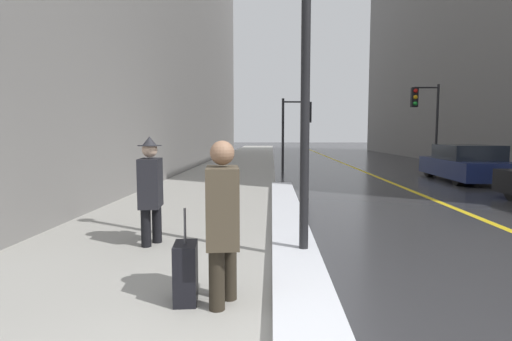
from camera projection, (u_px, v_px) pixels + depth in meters
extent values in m
cube|color=#9E9B93|center=(230.00, 171.00, 17.88)|extent=(4.00, 80.00, 0.01)
cube|color=gold|center=(365.00, 172.00, 17.65)|extent=(0.16, 80.00, 0.00)
cube|color=silver|center=(288.00, 219.00, 7.46)|extent=(0.61, 10.36, 0.15)
cube|color=slate|center=(149.00, 10.00, 22.27)|extent=(6.00, 36.00, 17.18)
cube|color=slate|center=(496.00, 2.00, 23.41)|extent=(6.00, 36.00, 18.81)
cylinder|color=black|center=(306.00, 58.00, 5.10)|extent=(0.12, 0.12, 5.27)
cylinder|color=black|center=(283.00, 135.00, 17.60)|extent=(0.11, 0.11, 3.23)
cylinder|color=black|center=(296.00, 102.00, 17.49)|extent=(1.10, 0.17, 0.07)
cube|color=black|center=(308.00, 112.00, 17.56)|extent=(0.32, 0.23, 0.90)
sphere|color=red|center=(307.00, 106.00, 17.65)|extent=(0.19, 0.19, 0.19)
sphere|color=orange|center=(307.00, 112.00, 17.68)|extent=(0.19, 0.19, 0.19)
sphere|color=green|center=(307.00, 119.00, 17.70)|extent=(0.19, 0.19, 0.19)
cylinder|color=black|center=(437.00, 127.00, 18.61)|extent=(0.11, 0.11, 3.97)
cylinder|color=black|center=(427.00, 88.00, 18.43)|extent=(1.10, 0.13, 0.07)
cube|color=black|center=(414.00, 97.00, 18.46)|extent=(0.31, 0.22, 0.90)
sphere|color=red|center=(416.00, 91.00, 18.31)|extent=(0.19, 0.19, 0.19)
sphere|color=orange|center=(416.00, 97.00, 18.34)|extent=(0.19, 0.19, 0.19)
sphere|color=green|center=(415.00, 103.00, 18.37)|extent=(0.19, 0.19, 0.19)
cylinder|color=#2A241B|center=(229.00, 258.00, 3.97)|extent=(0.15, 0.15, 0.86)
cylinder|color=#2A241B|center=(217.00, 266.00, 3.73)|extent=(0.15, 0.15, 0.86)
cube|color=#473D2D|center=(223.00, 206.00, 3.80)|extent=(0.36, 0.55, 0.75)
sphere|color=#8C664C|center=(222.00, 153.00, 3.76)|extent=(0.23, 0.23, 0.23)
cylinder|color=black|center=(157.00, 216.00, 6.08)|extent=(0.15, 0.15, 0.83)
cylinder|color=black|center=(146.00, 220.00, 5.84)|extent=(0.15, 0.15, 0.83)
cube|color=black|center=(150.00, 183.00, 5.91)|extent=(0.35, 0.53, 0.73)
sphere|color=beige|center=(150.00, 150.00, 5.87)|extent=(0.22, 0.22, 0.22)
cylinder|color=#28282D|center=(150.00, 146.00, 5.86)|extent=(0.35, 0.35, 0.01)
cone|color=#28282D|center=(149.00, 141.00, 5.86)|extent=(0.21, 0.21, 0.13)
cube|color=black|center=(155.00, 190.00, 6.27)|extent=(0.13, 0.23, 0.28)
cube|color=navy|center=(465.00, 168.00, 14.31)|extent=(1.97, 4.39, 0.62)
cube|color=black|center=(467.00, 152.00, 14.15)|extent=(1.75, 2.31, 0.52)
cylinder|color=black|center=(429.00, 168.00, 15.71)|extent=(0.26, 0.66, 0.65)
cylinder|color=black|center=(470.00, 169.00, 15.60)|extent=(0.26, 0.66, 0.65)
cylinder|color=black|center=(459.00, 175.00, 13.05)|extent=(0.26, 0.66, 0.65)
cylinder|color=black|center=(508.00, 176.00, 12.94)|extent=(0.26, 0.66, 0.65)
cube|color=black|center=(186.00, 273.00, 3.92)|extent=(0.26, 0.38, 0.60)
cylinder|color=#4C4C51|center=(185.00, 226.00, 3.88)|extent=(0.02, 0.02, 0.35)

